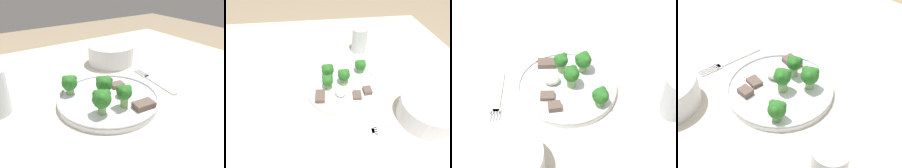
% 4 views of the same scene
% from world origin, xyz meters
% --- Properties ---
extents(table, '(1.21, 1.10, 0.72)m').
position_xyz_m(table, '(0.00, 0.00, 0.63)').
color(table, beige).
rests_on(table, ground_plane).
extents(dinner_plate, '(0.25, 0.25, 0.02)m').
position_xyz_m(dinner_plate, '(0.00, 0.03, 0.72)').
color(dinner_plate, white).
rests_on(dinner_plate, table).
extents(fork, '(0.03, 0.18, 0.00)m').
position_xyz_m(fork, '(0.17, 0.04, 0.72)').
color(fork, silver).
rests_on(fork, table).
extents(broccoli_floret_near_rim_left, '(0.04, 0.04, 0.06)m').
position_xyz_m(broccoli_floret_near_rim_left, '(-0.01, 0.03, 0.77)').
color(broccoli_floret_near_rim_left, '#7FA866').
rests_on(broccoli_floret_near_rim_left, dinner_plate).
extents(broccoli_floret_center_left, '(0.04, 0.04, 0.06)m').
position_xyz_m(broccoli_floret_center_left, '(0.01, -0.02, 0.76)').
color(broccoli_floret_center_left, '#7FA866').
rests_on(broccoli_floret_center_left, dinner_plate).
extents(broccoli_floret_back_left, '(0.04, 0.04, 0.06)m').
position_xyz_m(broccoli_floret_back_left, '(-0.05, -0.02, 0.76)').
color(broccoli_floret_back_left, '#7FA866').
rests_on(broccoli_floret_back_left, dinner_plate).
extents(broccoli_floret_front_left, '(0.04, 0.04, 0.05)m').
position_xyz_m(broccoli_floret_front_left, '(-0.07, 0.10, 0.76)').
color(broccoli_floret_front_left, '#7FA866').
rests_on(broccoli_floret_front_left, dinner_plate).
extents(meat_slice_front_slice, '(0.04, 0.03, 0.01)m').
position_xyz_m(meat_slice_front_slice, '(0.05, 0.06, 0.73)').
color(meat_slice_front_slice, brown).
rests_on(meat_slice_front_slice, dinner_plate).
extents(meat_slice_middle_slice, '(0.03, 0.03, 0.01)m').
position_xyz_m(meat_slice_middle_slice, '(0.04, 0.10, 0.73)').
color(meat_slice_middle_slice, brown).
rests_on(meat_slice_middle_slice, dinner_plate).
extents(meat_slice_rear_slice, '(0.05, 0.03, 0.01)m').
position_xyz_m(meat_slice_rear_slice, '(0.04, -0.05, 0.73)').
color(meat_slice_rear_slice, brown).
rests_on(meat_slice_rear_slice, dinner_plate).
extents(sauce_dollop, '(0.04, 0.04, 0.02)m').
position_xyz_m(sauce_dollop, '(0.04, 0.01, 0.74)').
color(sauce_dollop, silver).
rests_on(sauce_dollop, dinner_plate).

